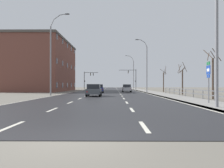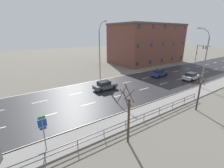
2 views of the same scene
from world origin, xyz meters
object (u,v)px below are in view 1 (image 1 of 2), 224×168
at_px(highway_sign, 209,77).
at_px(brick_building, 40,66).
at_px(street_lamp_foreground, 214,23).
at_px(car_near_right, 99,88).
at_px(street_lamp_left_bank, 52,55).
at_px(car_mid_centre, 127,88).
at_px(car_near_left, 94,90).
at_px(traffic_signal_right, 133,76).
at_px(traffic_signal_left, 88,77).
at_px(street_lamp_midground, 146,66).
at_px(street_lamp_distant, 133,73).

xyz_separation_m(highway_sign, brick_building, (-25.01, 37.76, 3.98)).
bearing_deg(street_lamp_foreground, car_near_right, 106.99).
xyz_separation_m(street_lamp_left_bank, car_mid_centre, (11.36, 15.20, -4.81)).
height_order(street_lamp_foreground, brick_building, brick_building).
relative_size(car_near_left, car_mid_centre, 0.99).
distance_m(street_lamp_foreground, traffic_signal_right, 54.59).
height_order(traffic_signal_left, brick_building, brick_building).
relative_size(street_lamp_midground, traffic_signal_right, 1.66).
distance_m(street_lamp_midground, car_near_left, 17.60).
bearing_deg(car_near_left, car_near_right, 91.36).
height_order(street_lamp_left_bank, brick_building, brick_building).
height_order(traffic_signal_left, car_near_left, traffic_signal_left).
distance_m(car_near_left, brick_building, 30.50).
bearing_deg(street_lamp_midground, traffic_signal_right, 91.15).
distance_m(street_lamp_midground, car_near_right, 10.05).
relative_size(street_lamp_distant, brick_building, 0.48).
relative_size(car_mid_centre, brick_building, 0.18).
bearing_deg(traffic_signal_left, street_lamp_midground, -61.85).
xyz_separation_m(street_lamp_distant, street_lamp_left_bank, (-14.85, -41.63, 0.27)).
xyz_separation_m(street_lamp_midground, traffic_signal_right, (-0.50, 24.84, -0.98)).
bearing_deg(car_near_right, street_lamp_midground, -3.51).
relative_size(street_lamp_foreground, highway_sign, 3.32).
bearing_deg(car_mid_centre, street_lamp_foreground, -82.78).
xyz_separation_m(street_lamp_distant, car_near_right, (-9.07, -29.72, -4.55)).
xyz_separation_m(traffic_signal_right, brick_building, (-23.59, -13.68, 1.99)).
distance_m(street_lamp_midground, traffic_signal_right, 24.86).
height_order(street_lamp_distant, highway_sign, street_lamp_distant).
bearing_deg(traffic_signal_left, street_lamp_foreground, -75.82).
height_order(traffic_signal_right, traffic_signal_left, traffic_signal_right).
xyz_separation_m(street_lamp_foreground, brick_building, (-24.06, 40.89, 0.78)).
height_order(highway_sign, car_mid_centre, highway_sign).
relative_size(highway_sign, car_mid_centre, 0.79).
relative_size(street_lamp_midground, street_lamp_left_bank, 0.89).
height_order(street_lamp_distant, car_near_right, street_lamp_distant).
bearing_deg(car_mid_centre, street_lamp_midground, -41.92).
height_order(street_lamp_midground, traffic_signal_right, street_lamp_midground).
distance_m(street_lamp_midground, car_mid_centre, 6.44).
bearing_deg(brick_building, street_lamp_distant, 37.70).
height_order(street_lamp_distant, traffic_signal_left, street_lamp_distant).
relative_size(street_lamp_foreground, brick_building, 0.47).
bearing_deg(street_lamp_distant, highway_sign, -89.02).
bearing_deg(street_lamp_midground, traffic_signal_left, 118.15).
bearing_deg(car_near_right, car_mid_centre, 27.10).
bearing_deg(brick_building, street_lamp_left_bank, -68.26).
height_order(traffic_signal_right, car_near_right, traffic_signal_right).
relative_size(street_lamp_left_bank, traffic_signal_left, 2.08).
height_order(car_near_right, car_mid_centre, same).
relative_size(street_lamp_distant, car_near_left, 2.68).
height_order(street_lamp_foreground, highway_sign, street_lamp_foreground).
height_order(car_near_left, car_near_right, same).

